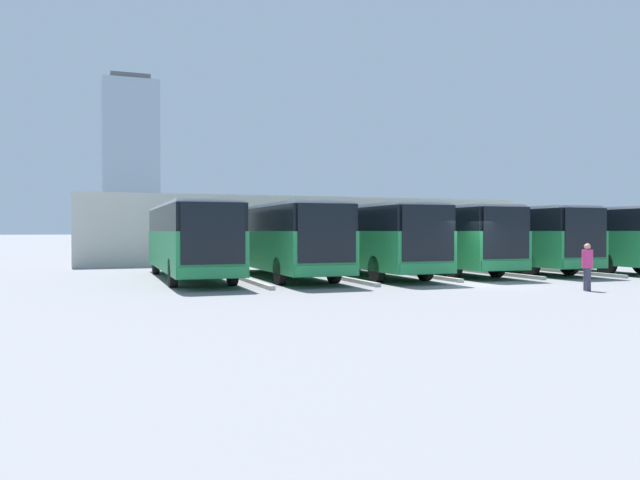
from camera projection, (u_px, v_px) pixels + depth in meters
The scene contains 15 objects.
ground_plane at pixel (474, 284), 24.61m from camera, with size 600.00×600.00×0.00m, color gray.
bus_0 at pixel (571, 236), 33.52m from camera, with size 2.77×11.91×3.23m.
curb_divider_0 at pixel (564, 271), 31.19m from camera, with size 0.24×7.74×0.15m, color #9E9E99.
bus_1 at pixel (503, 236), 32.57m from camera, with size 2.77×11.91×3.23m.
curb_divider_1 at pixel (490, 273), 30.24m from camera, with size 0.24×7.74×0.15m, color #9E9E99.
bus_2 at pixel (434, 237), 31.26m from camera, with size 2.77×11.91×3.23m.
curb_divider_2 at pixel (416, 274), 28.93m from camera, with size 0.24×7.74×0.15m, color #9E9E99.
bus_3 at pixel (366, 237), 29.26m from camera, with size 2.77×11.91×3.23m.
curb_divider_3 at pixel (340, 278), 26.93m from camera, with size 0.24×7.74×0.15m, color #9E9E99.
bus_4 at pixel (282, 238), 28.04m from camera, with size 2.77×11.91×3.23m.
curb_divider_4 at pixel (248, 280), 25.71m from camera, with size 0.24×7.74×0.15m, color #9E9E99.
bus_5 at pixel (190, 238), 27.00m from camera, with size 2.77×11.91×3.23m.
pedestrian at pixel (587, 265), 21.85m from camera, with size 0.50×0.50×1.67m.
station_building at pixel (301, 229), 44.20m from camera, with size 30.17×11.06×4.32m.
office_tower at pixel (130, 158), 235.66m from camera, with size 20.27×20.27×60.09m.
Camera 1 is at (14.39, 20.84, 2.14)m, focal length 35.00 mm.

